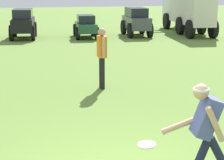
% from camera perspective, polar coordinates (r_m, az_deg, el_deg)
% --- Properties ---
extents(frisbee_thrower, '(1.08, 0.52, 1.43)m').
position_cam_1_polar(frisbee_thrower, '(5.99, 12.17, -6.32)').
color(frisbee_thrower, '#191E38').
rests_on(frisbee_thrower, ground_plane).
extents(frisbee_in_flight, '(0.35, 0.35, 0.05)m').
position_cam_1_polar(frisbee_in_flight, '(6.06, 4.56, -8.43)').
color(frisbee_in_flight, white).
extents(teammate_near_sideline, '(0.21, 0.49, 1.56)m').
position_cam_1_polar(teammate_near_sideline, '(11.14, -1.34, 3.62)').
color(teammate_near_sideline, black).
rests_on(teammate_near_sideline, ground_plane).
extents(parked_car_slot_b, '(1.33, 2.42, 1.40)m').
position_cam_1_polar(parked_car_slot_b, '(21.39, -11.53, 7.33)').
color(parked_car_slot_b, black).
rests_on(parked_car_slot_b, ground_plane).
extents(parked_car_slot_c, '(1.16, 2.23, 1.10)m').
position_cam_1_polar(parked_car_slot_c, '(21.28, -3.45, 7.05)').
color(parked_car_slot_c, '#235133').
rests_on(parked_car_slot_c, ground_plane).
extents(parked_car_slot_d, '(1.19, 2.36, 1.40)m').
position_cam_1_polar(parked_car_slot_d, '(22.01, 3.20, 7.71)').
color(parked_car_slot_d, '#474C51').
rests_on(parked_car_slot_d, ground_plane).
extents(box_truck, '(1.67, 5.96, 2.20)m').
position_cam_1_polar(box_truck, '(23.48, 9.89, 9.07)').
color(box_truck, silver).
rests_on(box_truck, ground_plane).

